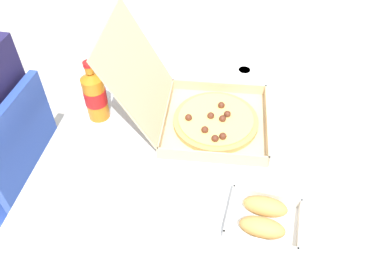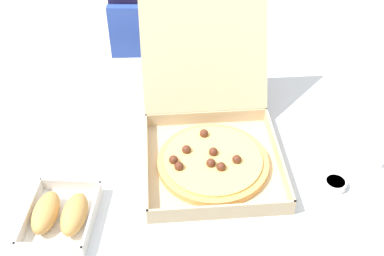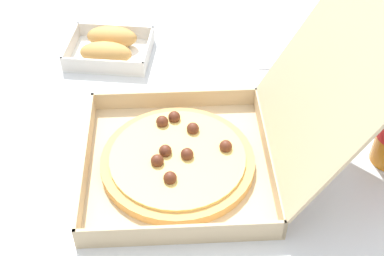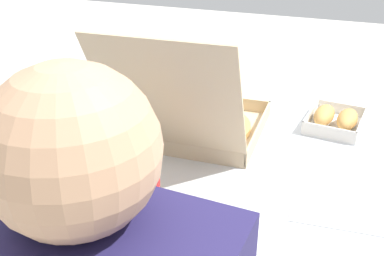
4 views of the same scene
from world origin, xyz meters
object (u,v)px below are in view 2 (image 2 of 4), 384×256
at_px(dipping_sauce_cup, 335,184).
at_px(cola_bottle, 198,52).
at_px(bread_side_box, 60,215).
at_px(napkin_pile, 354,152).
at_px(pizza_box_open, 211,140).
at_px(chair, 165,72).
at_px(paper_menu, 67,110).
at_px(diner_person, 164,19).

bearing_deg(dipping_sauce_cup, cola_bottle, 123.56).
xyz_separation_m(bread_side_box, napkin_pile, (0.73, 0.20, -0.02)).
bearing_deg(bread_side_box, pizza_box_open, 31.00).
height_order(chair, pizza_box_open, pizza_box_open).
height_order(cola_bottle, napkin_pile, cola_bottle).
bearing_deg(paper_menu, napkin_pile, -20.59).
distance_m(chair, napkin_pile, 0.92).
bearing_deg(diner_person, pizza_box_open, -80.11).
xyz_separation_m(napkin_pile, dipping_sauce_cup, (-0.08, -0.11, 0.00)).
xyz_separation_m(bread_side_box, dipping_sauce_cup, (0.65, 0.09, -0.01)).
relative_size(chair, diner_person, 0.72).
relative_size(bread_side_box, dipping_sauce_cup, 3.65).
height_order(chair, napkin_pile, chair).
relative_size(paper_menu, dipping_sauce_cup, 3.75).
bearing_deg(napkin_pile, cola_bottle, 137.09).
bearing_deg(chair, dipping_sauce_cup, -62.51).
relative_size(pizza_box_open, dipping_sauce_cup, 9.19).
height_order(diner_person, paper_menu, diner_person).
relative_size(bread_side_box, napkin_pile, 1.86).
bearing_deg(chair, diner_person, 87.51).
distance_m(chair, dipping_sauce_cup, 0.97).
bearing_deg(paper_menu, pizza_box_open, -31.19).
xyz_separation_m(bread_side_box, paper_menu, (-0.05, 0.41, -0.02)).
xyz_separation_m(chair, napkin_pile, (0.51, -0.73, 0.23)).
distance_m(chair, diner_person, 0.21).
distance_m(diner_person, cola_bottle, 0.45).
bearing_deg(chair, cola_bottle, -71.80).
distance_m(pizza_box_open, paper_menu, 0.46).
relative_size(diner_person, pizza_box_open, 2.24).
relative_size(diner_person, napkin_pile, 10.46).
height_order(bread_side_box, cola_bottle, cola_bottle).
bearing_deg(diner_person, cola_bottle, -74.52).
bearing_deg(chair, napkin_pile, -54.71).
distance_m(bread_side_box, dipping_sauce_cup, 0.66).
relative_size(bread_side_box, paper_menu, 0.97).
distance_m(paper_menu, dipping_sauce_cup, 0.78).
height_order(cola_bottle, paper_menu, cola_bottle).
height_order(pizza_box_open, paper_menu, pizza_box_open).
height_order(diner_person, dipping_sauce_cup, diner_person).
distance_m(chair, bread_side_box, 0.98).
distance_m(diner_person, bread_side_box, 1.01).
xyz_separation_m(pizza_box_open, paper_menu, (-0.41, 0.20, -0.05)).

